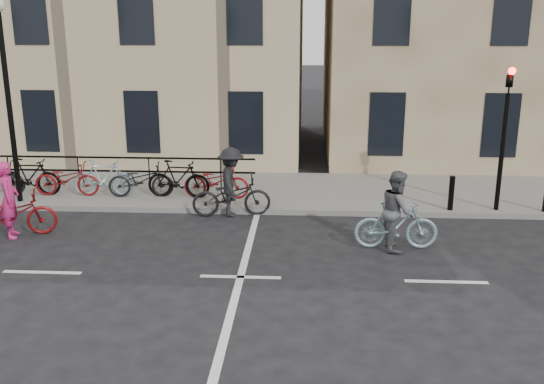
# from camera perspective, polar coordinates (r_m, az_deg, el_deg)

# --- Properties ---
(ground) EXTENTS (120.00, 120.00, 0.00)m
(ground) POSITION_cam_1_polar(r_m,az_deg,el_deg) (12.05, -2.98, -8.01)
(ground) COLOR black
(ground) RESTS_ON ground
(sidewalk) EXTENTS (46.00, 4.00, 0.15)m
(sidewalk) POSITION_cam_1_polar(r_m,az_deg,el_deg) (18.39, -13.42, 0.26)
(sidewalk) COLOR slate
(sidewalk) RESTS_ON ground
(building_west) EXTENTS (20.00, 10.00, 10.00)m
(building_west) POSITION_cam_1_polar(r_m,az_deg,el_deg) (26.06, -20.64, 15.46)
(building_west) COLOR tan
(building_west) RESTS_ON sidewalk
(traffic_light) EXTENTS (0.18, 0.30, 3.90)m
(traffic_light) POSITION_cam_1_polar(r_m,az_deg,el_deg) (16.26, 21.10, 6.22)
(traffic_light) COLOR black
(traffic_light) RESTS_ON sidewalk
(lamp_post) EXTENTS (0.36, 0.36, 5.28)m
(lamp_post) POSITION_cam_1_polar(r_m,az_deg,el_deg) (17.26, -23.78, 9.92)
(lamp_post) COLOR black
(lamp_post) RESTS_ON sidewalk
(bollard_east) EXTENTS (0.14, 0.14, 0.90)m
(bollard_east) POSITION_cam_1_polar(r_m,az_deg,el_deg) (16.23, 16.52, -0.10)
(bollard_east) COLOR black
(bollard_east) RESTS_ON sidewalk
(parked_bikes) EXTENTS (8.30, 1.23, 1.05)m
(parked_bikes) POSITION_cam_1_polar(r_m,az_deg,el_deg) (17.47, -15.52, 1.23)
(parked_bikes) COLOR black
(parked_bikes) RESTS_ON sidewalk
(cyclist_pink) EXTENTS (2.14, 1.33, 1.80)m
(cyclist_pink) POSITION_cam_1_polar(r_m,az_deg,el_deg) (15.28, -23.40, -1.64)
(cyclist_pink) COLOR maroon
(cyclist_pink) RESTS_ON ground
(cyclist_grey) EXTENTS (1.84, 0.87, 1.77)m
(cyclist_grey) POSITION_cam_1_polar(r_m,az_deg,el_deg) (13.53, 11.65, -2.39)
(cyclist_grey) COLOR #85A7AF
(cyclist_grey) RESTS_ON ground
(cyclist_dark) EXTENTS (2.10, 1.25, 1.79)m
(cyclist_dark) POSITION_cam_1_polar(r_m,az_deg,el_deg) (15.55, -3.85, 0.25)
(cyclist_dark) COLOR black
(cyclist_dark) RESTS_ON ground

